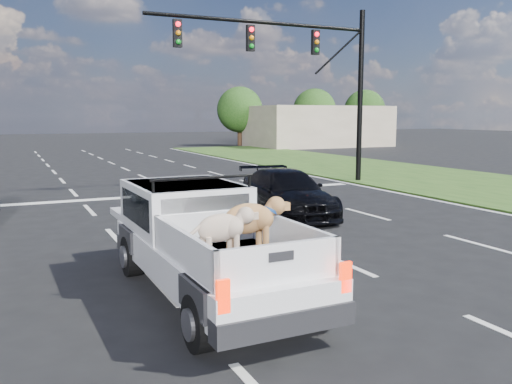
{
  "coord_description": "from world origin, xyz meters",
  "views": [
    {
      "loc": [
        -3.94,
        -8.29,
        2.76
      ],
      "look_at": [
        0.86,
        2.0,
        1.15
      ],
      "focal_mm": 38.0,
      "sensor_mm": 36.0,
      "label": 1
    }
  ],
  "objects": [
    {
      "name": "building_right",
      "position": [
        22.0,
        34.0,
        1.8
      ],
      "size": [
        12.0,
        7.0,
        3.6
      ],
      "primitive_type": "cube",
      "color": "#C2AD94",
      "rests_on": "ground"
    },
    {
      "name": "road_markings",
      "position": [
        0.0,
        6.56,
        0.01
      ],
      "size": [
        17.75,
        60.0,
        0.01
      ],
      "color": "silver",
      "rests_on": "ground"
    },
    {
      "name": "tree_far_e",
      "position": [
        24.0,
        38.0,
        3.29
      ],
      "size": [
        4.2,
        4.2,
        5.4
      ],
      "color": "#332114",
      "rests_on": "ground"
    },
    {
      "name": "ground",
      "position": [
        0.0,
        0.0,
        0.0
      ],
      "size": [
        160.0,
        160.0,
        0.0
      ],
      "primitive_type": "plane",
      "color": "black",
      "rests_on": "ground"
    },
    {
      "name": "tree_far_f",
      "position": [
        30.0,
        38.0,
        3.29
      ],
      "size": [
        4.2,
        4.2,
        5.4
      ],
      "color": "#332114",
      "rests_on": "ground"
    },
    {
      "name": "traffic_signal",
      "position": [
        7.2,
        10.5,
        4.73
      ],
      "size": [
        9.11,
        0.31,
        7.0
      ],
      "color": "black",
      "rests_on": "ground"
    },
    {
      "name": "pickup_truck",
      "position": [
        -1.21,
        -0.54,
        0.86
      ],
      "size": [
        1.93,
        4.95,
        1.84
      ],
      "rotation": [
        0.0,
        0.0,
        0.02
      ],
      "color": "black",
      "rests_on": "ground"
    },
    {
      "name": "black_coupe",
      "position": [
        3.13,
        4.84,
        0.63
      ],
      "size": [
        2.27,
        4.52,
        1.26
      ],
      "primitive_type": "imported",
      "rotation": [
        0.0,
        0.0,
        -0.12
      ],
      "color": "black",
      "rests_on": "ground"
    },
    {
      "name": "tree_far_d",
      "position": [
        16.0,
        38.0,
        3.29
      ],
      "size": [
        4.2,
        4.2,
        5.4
      ],
      "color": "#332114",
      "rests_on": "ground"
    },
    {
      "name": "grass_shoulder_right",
      "position": [
        13.0,
        6.0,
        0.03
      ],
      "size": [
        8.0,
        60.0,
        0.06
      ],
      "primitive_type": "cube",
      "color": "#244816",
      "rests_on": "ground"
    }
  ]
}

